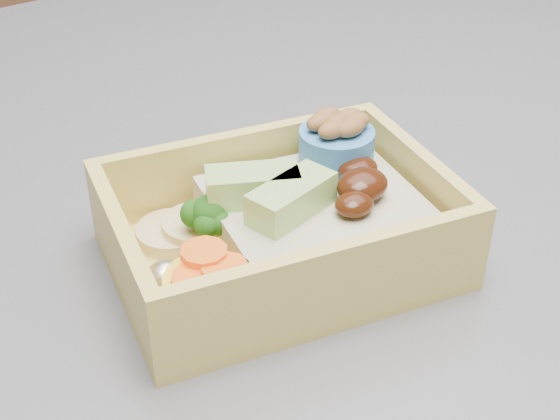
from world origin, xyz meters
TOP-DOWN VIEW (x-y plane):
  - bento_box at (0.01, -0.21)m, footprint 0.22×0.18m

SIDE VIEW (x-z plane):
  - bento_box at x=0.01m, z-range 0.91..0.98m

